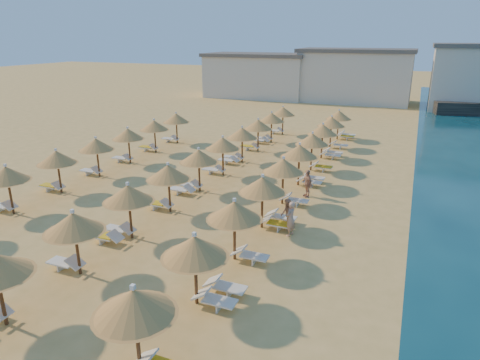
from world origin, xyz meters
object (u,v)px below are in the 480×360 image
at_px(beachgoer_a, 291,219).
at_px(beachgoer_b, 287,214).
at_px(parasol_row_west, 199,157).
at_px(parasol_row_east, 283,167).
at_px(beachgoer_c, 307,183).

bearing_deg(beachgoer_a, beachgoer_b, -136.68).
relative_size(parasol_row_west, beachgoer_b, 23.67).
distance_m(parasol_row_west, beachgoer_b, 7.27).
height_order(parasol_row_east, beachgoer_c, parasol_row_east).
distance_m(parasol_row_west, beachgoer_c, 6.57).
bearing_deg(beachgoer_b, beachgoer_c, 156.12).
distance_m(beachgoer_b, beachgoer_a, 0.72).
bearing_deg(beachgoer_b, parasol_row_east, 174.72).
xyz_separation_m(beachgoer_b, beachgoer_c, (-0.19, 4.74, 0.05)).
xyz_separation_m(beachgoer_a, beachgoer_c, (-0.53, 5.37, -0.03)).
relative_size(parasol_row_east, beachgoer_c, 22.36).
bearing_deg(parasol_row_east, beachgoer_b, -69.16).
bearing_deg(parasol_row_east, beachgoer_c, 58.12).
distance_m(parasol_row_east, beachgoer_b, 3.63).
bearing_deg(parasol_row_west, beachgoer_b, -26.00).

